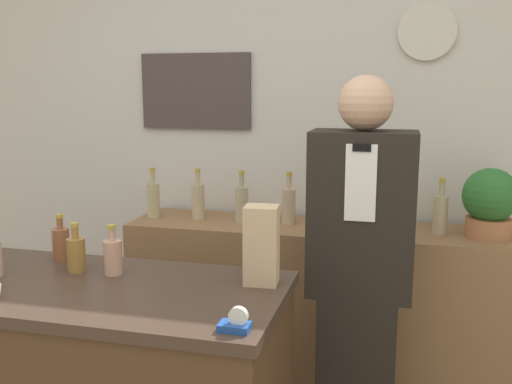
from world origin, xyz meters
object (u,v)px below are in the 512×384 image
Objects in this scene: shopkeeper at (359,280)px; potted_plant at (490,202)px; tape_dispenser at (236,323)px; paper_bag at (262,245)px.

potted_plant is (0.57, 0.52, 0.26)m from shopkeeper.
potted_plant reaches higher than tape_dispenser.
potted_plant is at bearing 42.68° from shopkeeper.
shopkeeper reaches higher than paper_bag.
paper_bag is 3.12× the size of tape_dispenser.
potted_plant is 1.63m from tape_dispenser.
potted_plant is at bearing 58.15° from tape_dispenser.
tape_dispenser is at bearing -86.60° from paper_bag.
potted_plant reaches higher than paper_bag.
shopkeeper is 6.02× the size of paper_bag.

